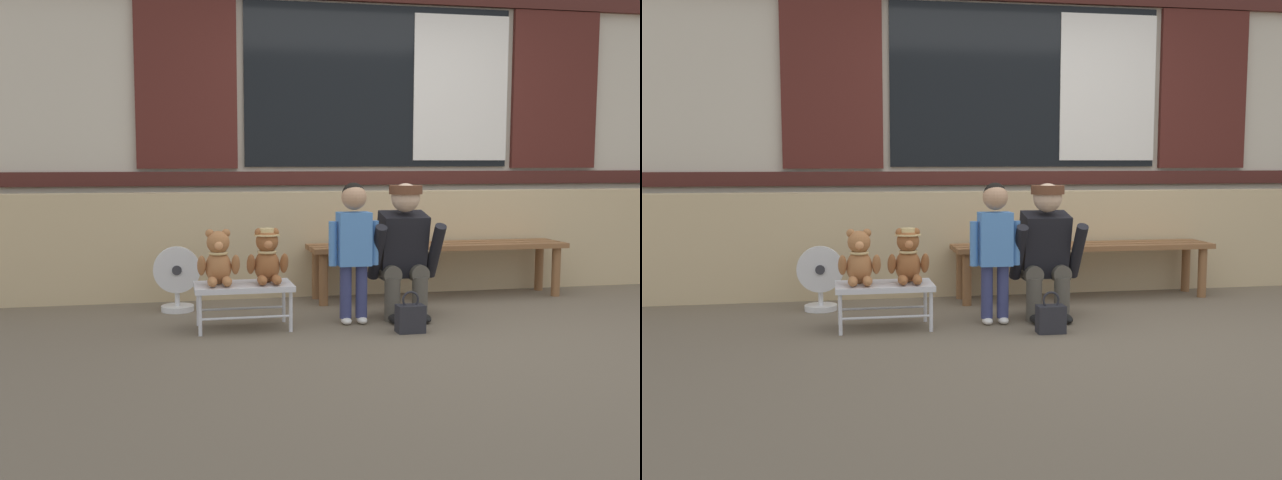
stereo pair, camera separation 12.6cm
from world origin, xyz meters
The scene contains 11 objects.
ground_plane centered at (0.00, 0.00, 0.00)m, with size 60.00×60.00×0.00m, color brown.
brick_low_wall centered at (0.00, 1.43, 0.42)m, with size 7.69×0.25×0.85m, color tan.
shop_facade centered at (0.00, 1.94, 1.67)m, with size 7.85×0.26×3.31m.
wooden_bench_long centered at (0.27, 1.06, 0.37)m, with size 2.10×0.40×0.44m.
small_display_bench centered at (-1.37, 0.26, 0.27)m, with size 0.64×0.36×0.30m.
teddy_bear_plain centered at (-1.53, 0.27, 0.46)m, with size 0.28×0.26×0.36m.
teddy_bear_with_hat centered at (-1.21, 0.27, 0.47)m, with size 0.28×0.27×0.36m.
child_standing centered at (-0.63, 0.27, 0.59)m, with size 0.35×0.18×0.96m.
adult_crouching centered at (-0.23, 0.38, 0.48)m, with size 0.50×0.49×0.95m.
handbag_on_ground centered at (-0.33, -0.06, 0.10)m, with size 0.18×0.11×0.27m.
floor_fan centered at (-1.80, 0.92, 0.24)m, with size 0.34×0.24×0.48m.
Camera 2 is at (-1.71, -4.50, 1.11)m, focal length 41.09 mm.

